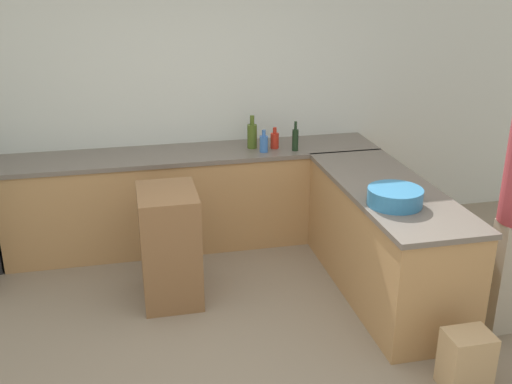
# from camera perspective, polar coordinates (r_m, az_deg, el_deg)

# --- Properties ---
(ground_plane) EXTENTS (14.00, 14.00, 0.00)m
(ground_plane) POSITION_cam_1_polar(r_m,az_deg,el_deg) (4.11, -2.07, -16.50)
(ground_plane) COLOR gray
(wall_back) EXTENTS (8.00, 0.06, 2.70)m
(wall_back) POSITION_cam_1_polar(r_m,az_deg,el_deg) (5.66, -6.59, 9.16)
(wall_back) COLOR silver
(wall_back) RESTS_ON ground_plane
(counter_back) EXTENTS (3.40, 0.62, 0.90)m
(counter_back) POSITION_cam_1_polar(r_m,az_deg,el_deg) (5.61, -5.85, -0.53)
(counter_back) COLOR tan
(counter_back) RESTS_ON ground_plane
(counter_peninsula) EXTENTS (0.69, 1.90, 0.90)m
(counter_peninsula) POSITION_cam_1_polar(r_m,az_deg,el_deg) (4.86, 12.15, -4.47)
(counter_peninsula) COLOR tan
(counter_peninsula) RESTS_ON ground_plane
(island_table) EXTENTS (0.44, 0.58, 0.90)m
(island_table) POSITION_cam_1_polar(r_m,az_deg,el_deg) (4.71, -8.22, -5.06)
(island_table) COLOR brown
(island_table) RESTS_ON ground_plane
(mixing_bowl) EXTENTS (0.39, 0.39, 0.12)m
(mixing_bowl) POSITION_cam_1_polar(r_m,az_deg,el_deg) (4.33, 13.09, -0.45)
(mixing_bowl) COLOR teal
(mixing_bowl) RESTS_ON counter_peninsula
(olive_oil_bottle) EXTENTS (0.09, 0.09, 0.31)m
(olive_oil_bottle) POSITION_cam_1_polar(r_m,az_deg,el_deg) (5.51, -0.37, 5.43)
(olive_oil_bottle) COLOR #475B1E
(olive_oil_bottle) RESTS_ON counter_back
(hot_sauce_bottle) EXTENTS (0.08, 0.08, 0.20)m
(hot_sauce_bottle) POSITION_cam_1_polar(r_m,az_deg,el_deg) (5.52, 1.79, 4.98)
(hot_sauce_bottle) COLOR red
(hot_sauce_bottle) RESTS_ON counter_back
(water_bottle_blue) EXTENTS (0.08, 0.08, 0.20)m
(water_bottle_blue) POSITION_cam_1_polar(r_m,az_deg,el_deg) (5.40, 0.75, 4.67)
(water_bottle_blue) COLOR #386BB7
(water_bottle_blue) RESTS_ON counter_back
(wine_bottle_dark) EXTENTS (0.06, 0.06, 0.27)m
(wine_bottle_dark) POSITION_cam_1_polar(r_m,az_deg,el_deg) (5.45, 3.76, 5.06)
(wine_bottle_dark) COLOR black
(wine_bottle_dark) RESTS_ON counter_back
(paper_bag) EXTENTS (0.28, 0.22, 0.39)m
(paper_bag) POSITION_cam_1_polar(r_m,az_deg,el_deg) (4.07, 19.37, -14.91)
(paper_bag) COLOR tan
(paper_bag) RESTS_ON ground_plane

